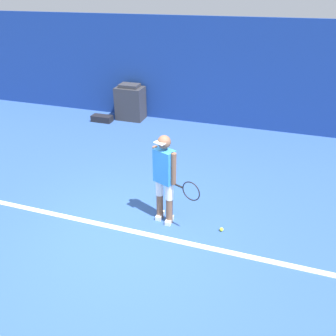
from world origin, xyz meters
name	(u,v)px	position (x,y,z in m)	size (l,w,h in m)	color
ground_plane	(127,235)	(0.00, 0.00, 0.00)	(24.00, 24.00, 0.00)	#2D5193
back_wall	(203,73)	(0.00, 5.60, 1.52)	(24.00, 0.10, 3.03)	navy
court_baseline	(129,231)	(0.00, 0.10, 0.01)	(21.60, 0.10, 0.01)	white
tennis_player	(165,176)	(0.50, 0.59, 0.92)	(0.91, 0.44, 1.66)	brown
tennis_ball	(222,229)	(1.52, 0.59, 0.03)	(0.07, 0.07, 0.07)	#D1E533
covered_chair	(130,103)	(-2.19, 5.20, 0.53)	(0.85, 0.59, 1.12)	#333338
equipment_bag	(102,118)	(-2.96, 4.69, 0.10)	(0.64, 0.30, 0.19)	black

